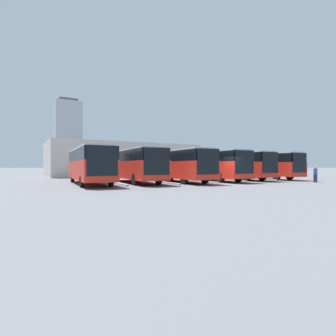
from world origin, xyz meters
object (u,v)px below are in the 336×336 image
object	(u,v)px
bus_2	(209,165)
pedestrian	(315,174)
bus_1	(234,165)
bus_4	(134,164)
bus_3	(177,165)
bus_0	(261,165)
bus_5	(89,164)

from	to	relation	value
bus_2	pedestrian	distance (m)	10.77
bus_1	bus_4	distance (m)	13.14
bus_4	pedestrian	bearing A→B (deg)	155.77
bus_3	pedestrian	bearing A→B (deg)	150.92
bus_1	bus_3	world-z (taller)	same
bus_3	pedestrian	world-z (taller)	bus_3
bus_0	bus_3	size ratio (longest dim) A/B	1.00
bus_4	bus_1	bearing A→B (deg)	-176.92
bus_0	bus_5	size ratio (longest dim) A/B	1.00
bus_3	bus_5	world-z (taller)	same
pedestrian	bus_5	bearing A→B (deg)	60.25
bus_1	bus_4	xyz separation A→B (m)	(13.14, -0.28, 0.00)
bus_1	pedestrian	world-z (taller)	bus_1
bus_0	bus_4	xyz separation A→B (m)	(17.51, -0.67, 0.00)
bus_3	pedestrian	size ratio (longest dim) A/B	7.23
bus_3	bus_5	bearing A→B (deg)	-2.34
bus_1	pedestrian	xyz separation A→B (m)	(-2.97, 8.48, -0.94)
bus_4	pedestrian	size ratio (longest dim) A/B	7.23
bus_1	bus_5	xyz separation A→B (m)	(17.51, -0.27, 0.00)
bus_0	bus_5	xyz separation A→B (m)	(21.89, -0.67, 0.00)
pedestrian	bus_4	bearing A→B (deg)	54.84
bus_2	bus_3	world-z (taller)	same
bus_3	bus_4	xyz separation A→B (m)	(4.38, -1.03, 0.00)
bus_1	bus_3	xyz separation A→B (m)	(8.76, 0.75, 0.00)
bus_3	bus_4	world-z (taller)	same
bus_3	bus_0	bearing A→B (deg)	-174.14
bus_0	bus_4	world-z (taller)	same
bus_0	bus_2	xyz separation A→B (m)	(8.76, 0.26, 0.00)
pedestrian	bus_3	bearing A→B (deg)	49.99
bus_1	bus_2	world-z (taller)	same
bus_4	pedestrian	world-z (taller)	bus_4
bus_1	bus_2	distance (m)	4.43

